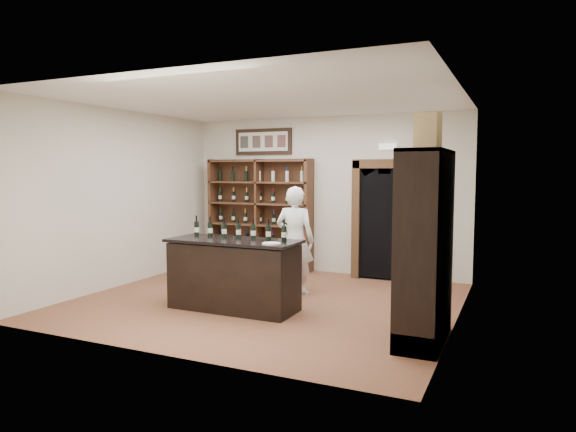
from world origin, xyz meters
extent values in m
plane|color=brown|center=(0.00, 0.00, 0.00)|extent=(5.50, 5.50, 0.00)
plane|color=white|center=(0.00, 0.00, 3.00)|extent=(5.50, 5.50, 0.00)
cube|color=beige|center=(0.00, 2.50, 1.50)|extent=(5.50, 0.04, 3.00)
cube|color=beige|center=(-2.75, 0.00, 1.50)|extent=(0.04, 5.00, 3.00)
cube|color=beige|center=(2.75, 0.00, 1.50)|extent=(0.04, 5.00, 3.00)
cube|color=#4F2B1B|center=(-1.30, 2.47, 1.10)|extent=(2.20, 0.02, 2.20)
cube|color=#4F2B1B|center=(-2.37, 2.29, 1.10)|extent=(0.06, 0.38, 2.20)
cube|color=#4F2B1B|center=(-0.23, 2.29, 1.10)|extent=(0.06, 0.38, 2.20)
cube|color=#4F2B1B|center=(-1.30, 2.29, 1.10)|extent=(0.04, 0.38, 2.20)
cube|color=#4F2B1B|center=(-1.30, 2.29, 0.04)|extent=(2.18, 0.38, 0.04)
cube|color=#4F2B1B|center=(-1.30, 2.29, 0.46)|extent=(2.18, 0.38, 0.04)
cube|color=#4F2B1B|center=(-1.30, 2.29, 0.89)|extent=(2.18, 0.38, 0.03)
cube|color=#4F2B1B|center=(-1.30, 2.29, 1.31)|extent=(2.18, 0.38, 0.04)
cube|color=#4F2B1B|center=(-1.30, 2.29, 1.74)|extent=(2.18, 0.38, 0.04)
cube|color=#4F2B1B|center=(-1.30, 2.29, 2.16)|extent=(2.18, 0.38, 0.04)
cube|color=black|center=(-1.30, 2.47, 2.55)|extent=(1.25, 0.04, 0.52)
cube|color=black|center=(1.25, 2.34, 1.06)|extent=(0.97, 0.29, 2.05)
cube|color=#915F38|center=(0.74, 2.32, 1.07)|extent=(0.14, 0.35, 2.15)
cube|color=#915F38|center=(1.76, 2.32, 1.07)|extent=(0.14, 0.35, 2.15)
cube|color=#915F38|center=(1.25, 2.32, 2.09)|extent=(1.15, 0.35, 0.16)
cube|color=white|center=(1.25, 2.42, 2.40)|extent=(0.30, 0.10, 0.10)
cube|color=black|center=(-0.20, -0.60, 0.47)|extent=(1.80, 0.70, 0.94)
cube|color=black|center=(-0.20, -0.60, 0.98)|extent=(1.88, 0.78, 0.04)
cylinder|color=black|center=(-0.92, -0.46, 1.10)|extent=(0.07, 0.07, 0.21)
cylinder|color=beige|center=(-0.92, -0.46, 1.09)|extent=(0.07, 0.07, 0.07)
cylinder|color=black|center=(-0.92, -0.46, 1.25)|extent=(0.03, 0.03, 0.09)
cylinder|color=black|center=(-0.68, -0.46, 1.10)|extent=(0.07, 0.07, 0.21)
cylinder|color=beige|center=(-0.68, -0.46, 1.09)|extent=(0.07, 0.07, 0.07)
cylinder|color=black|center=(-0.68, -0.46, 1.25)|extent=(0.03, 0.03, 0.09)
cylinder|color=black|center=(-0.44, -0.46, 1.10)|extent=(0.07, 0.07, 0.21)
cylinder|color=beige|center=(-0.44, -0.46, 1.09)|extent=(0.07, 0.07, 0.07)
cylinder|color=black|center=(-0.44, -0.46, 1.25)|extent=(0.03, 0.03, 0.09)
cylinder|color=black|center=(-0.20, -0.46, 1.10)|extent=(0.07, 0.07, 0.21)
cylinder|color=beige|center=(-0.20, -0.46, 1.09)|extent=(0.07, 0.07, 0.07)
cylinder|color=black|center=(-0.20, -0.46, 1.25)|extent=(0.03, 0.03, 0.09)
cylinder|color=black|center=(0.04, -0.46, 1.10)|extent=(0.07, 0.07, 0.21)
cylinder|color=beige|center=(0.04, -0.46, 1.09)|extent=(0.07, 0.07, 0.07)
cylinder|color=black|center=(0.04, -0.46, 1.25)|extent=(0.03, 0.03, 0.09)
cylinder|color=black|center=(0.28, -0.46, 1.10)|extent=(0.07, 0.07, 0.21)
cylinder|color=beige|center=(0.28, -0.46, 1.09)|extent=(0.07, 0.07, 0.07)
cylinder|color=black|center=(0.28, -0.46, 1.25)|extent=(0.03, 0.03, 0.09)
cylinder|color=black|center=(0.52, -0.46, 1.10)|extent=(0.07, 0.07, 0.21)
cylinder|color=beige|center=(0.52, -0.46, 1.09)|extent=(0.07, 0.07, 0.07)
cylinder|color=black|center=(0.52, -0.46, 1.25)|extent=(0.03, 0.03, 0.09)
cube|color=black|center=(2.72, -0.90, 1.10)|extent=(0.02, 1.20, 2.20)
cube|color=black|center=(2.49, -1.48, 1.10)|extent=(0.48, 0.04, 2.20)
cube|color=black|center=(2.49, -0.32, 1.10)|extent=(0.48, 0.04, 2.20)
cube|color=black|center=(2.49, -0.90, 2.18)|extent=(0.48, 1.20, 0.04)
cube|color=black|center=(2.49, -0.90, 0.12)|extent=(0.48, 1.20, 0.24)
cube|color=black|center=(2.49, -0.90, 0.35)|extent=(0.48, 1.16, 0.03)
cube|color=black|center=(2.49, -0.90, 0.90)|extent=(0.48, 1.16, 0.03)
cube|color=black|center=(2.49, -0.90, 1.45)|extent=(0.48, 1.16, 0.03)
imported|color=white|center=(0.21, 0.63, 0.86)|extent=(0.66, 0.47, 1.72)
cylinder|color=beige|center=(0.50, -0.81, 1.01)|extent=(0.25, 0.25, 0.02)
cube|color=#A68657|center=(2.47, -0.75, 2.41)|extent=(0.32, 0.22, 0.42)
camera|label=1|loc=(3.47, -6.80, 1.96)|focal=32.00mm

